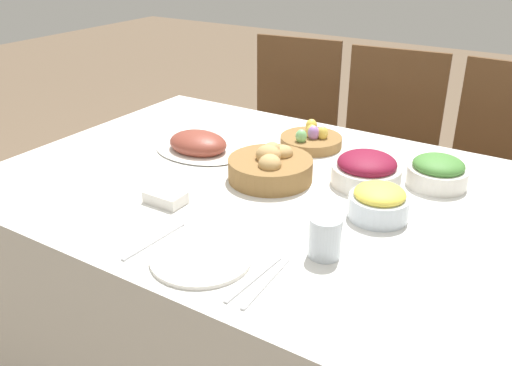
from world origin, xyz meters
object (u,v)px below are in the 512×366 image
(spoon, at_px, (266,283))
(drinking_cup, at_px, (325,237))
(butter_dish, at_px, (165,197))
(chair_far_left, at_px, (286,134))
(pineapple_bowl, at_px, (379,202))
(egg_basket, at_px, (311,139))
(ham_platter, at_px, (198,145))
(dinner_plate, at_px, (201,258))
(chair_far_right, at_px, (494,178))
(green_salad_bowl, at_px, (438,172))
(knife, at_px, (254,278))
(fork, at_px, (154,241))
(beet_salad_bowl, at_px, (366,170))
(chair_far_center, at_px, (383,154))
(bread_basket, at_px, (271,167))

(spoon, bearing_deg, drinking_cup, 68.43)
(butter_dish, bearing_deg, chair_far_left, 103.42)
(pineapple_bowl, bearing_deg, drinking_cup, -99.16)
(chair_far_left, height_order, butter_dish, chair_far_left)
(egg_basket, bearing_deg, butter_dish, -103.75)
(ham_platter, distance_m, dinner_plate, 0.65)
(egg_basket, relative_size, spoon, 1.05)
(chair_far_left, xyz_separation_m, spoon, (0.70, -1.34, 0.22))
(chair_far_right, distance_m, green_salad_bowl, 0.72)
(ham_platter, height_order, dinner_plate, ham_platter)
(egg_basket, xyz_separation_m, dinner_plate, (0.11, -0.75, -0.02))
(pineapple_bowl, bearing_deg, butter_dish, -155.93)
(knife, relative_size, drinking_cup, 2.06)
(chair_far_right, bearing_deg, dinner_plate, -102.86)
(drinking_cup, bearing_deg, green_salad_bowl, 77.73)
(pineapple_bowl, height_order, fork, pineapple_bowl)
(chair_far_left, xyz_separation_m, pineapple_bowl, (0.80, -0.94, 0.27))
(green_salad_bowl, bearing_deg, beet_salad_bowl, -150.03)
(green_salad_bowl, bearing_deg, pineapple_bowl, -104.87)
(beet_salad_bowl, bearing_deg, fork, -117.76)
(ham_platter, xyz_separation_m, green_salad_bowl, (0.74, 0.17, 0.02))
(pineapple_bowl, distance_m, green_salad_bowl, 0.28)
(ham_platter, bearing_deg, drinking_cup, -28.56)
(egg_basket, distance_m, dinner_plate, 0.76)
(egg_basket, xyz_separation_m, beet_salad_bowl, (0.27, -0.18, 0.02))
(chair_far_right, relative_size, knife, 4.77)
(ham_platter, distance_m, beet_salad_bowl, 0.57)
(chair_far_center, relative_size, ham_platter, 3.02)
(green_salad_bowl, bearing_deg, drinking_cup, -102.27)
(beet_salad_bowl, xyz_separation_m, drinking_cup, (0.07, -0.41, 0.00))
(green_salad_bowl, relative_size, spoon, 0.86)
(chair_far_left, relative_size, beet_salad_bowl, 4.74)
(chair_far_center, relative_size, dinner_plate, 4.09)
(pineapple_bowl, height_order, knife, pineapple_bowl)
(ham_platter, relative_size, beet_salad_bowl, 1.57)
(ham_platter, height_order, knife, ham_platter)
(chair_far_left, height_order, beet_salad_bowl, chair_far_left)
(chair_far_center, height_order, ham_platter, chair_far_center)
(spoon, bearing_deg, butter_dish, 154.99)
(dinner_plate, bearing_deg, spoon, -0.00)
(chair_far_right, distance_m, egg_basket, 0.83)
(fork, bearing_deg, chair_far_center, 89.27)
(drinking_cup, bearing_deg, chair_far_center, 103.11)
(bread_basket, xyz_separation_m, drinking_cup, (0.31, -0.29, 0.01))
(pineapple_bowl, distance_m, knife, 0.42)
(dinner_plate, height_order, butter_dish, butter_dish)
(beet_salad_bowl, height_order, knife, beet_salad_bowl)
(butter_dish, bearing_deg, dinner_plate, -33.90)
(pineapple_bowl, relative_size, drinking_cup, 1.60)
(egg_basket, bearing_deg, spoon, -69.57)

